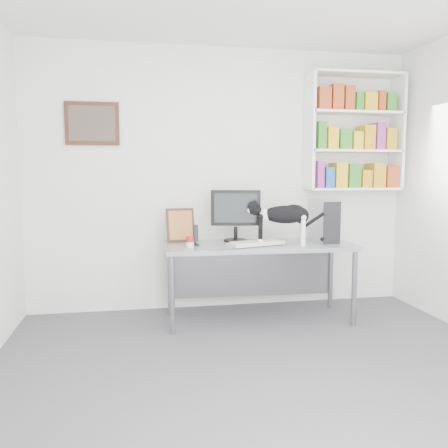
% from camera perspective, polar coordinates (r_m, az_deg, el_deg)
% --- Properties ---
extents(room, '(4.01, 4.01, 2.70)m').
position_cam_1_polar(room, '(3.04, 6.52, 4.79)').
color(room, '#4F4E53').
rests_on(room, ground).
extents(bookshelf, '(1.03, 0.28, 1.24)m').
position_cam_1_polar(bookshelf, '(5.29, 15.42, 10.63)').
color(bookshelf, white).
rests_on(bookshelf, room).
extents(wall_art, '(0.52, 0.04, 0.42)m').
position_cam_1_polar(wall_art, '(4.92, -15.58, 11.56)').
color(wall_art, '#452716').
rests_on(wall_art, room).
extents(desk, '(1.81, 0.76, 0.74)m').
position_cam_1_polar(desk, '(4.61, 4.19, -6.97)').
color(desk, gray).
rests_on(desk, room).
extents(monitor, '(0.52, 0.33, 0.52)m').
position_cam_1_polar(monitor, '(4.66, 1.41, 1.05)').
color(monitor, black).
rests_on(monitor, desk).
extents(keyboard, '(0.56, 0.35, 0.04)m').
position_cam_1_polar(keyboard, '(4.44, 3.82, -2.33)').
color(keyboard, beige).
rests_on(keyboard, desk).
extents(pc_tower, '(0.18, 0.41, 0.41)m').
position_cam_1_polar(pc_tower, '(4.76, 11.87, 0.38)').
color(pc_tower, silver).
rests_on(pc_tower, desk).
extents(speaker, '(0.10, 0.10, 0.20)m').
position_cam_1_polar(speaker, '(4.42, -3.44, -1.29)').
color(speaker, black).
rests_on(speaker, desk).
extents(leaning_print, '(0.28, 0.13, 0.34)m').
position_cam_1_polar(leaning_print, '(4.68, -5.27, -0.05)').
color(leaning_print, '#452716').
rests_on(leaning_print, desk).
extents(soup_can, '(0.07, 0.07, 0.10)m').
position_cam_1_polar(soup_can, '(4.30, -4.11, -2.19)').
color(soup_can, '#A31F0E').
rests_on(soup_can, desk).
extents(cat, '(0.66, 0.33, 0.39)m').
position_cam_1_polar(cat, '(4.44, 7.15, -0.08)').
color(cat, black).
rests_on(cat, desk).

